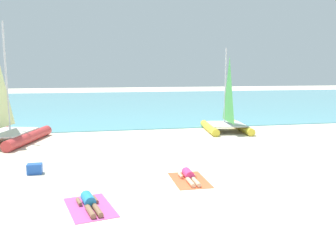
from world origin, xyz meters
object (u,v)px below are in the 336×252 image
at_px(sailboat_yellow, 226,119).
at_px(sunbather_left, 89,202).
at_px(towel_right, 190,180).
at_px(towel_left, 90,207).
at_px(sailboat_red, 3,125).
at_px(cooler_box, 35,169).
at_px(sunbather_right, 189,176).

bearing_deg(sailboat_yellow, sunbather_left, -119.38).
relative_size(sunbather_left, towel_right, 0.82).
relative_size(towel_left, towel_right, 1.00).
xyz_separation_m(sailboat_red, towel_left, (4.16, -9.78, -0.89)).
distance_m(sailboat_yellow, cooler_box, 12.14).
relative_size(sailboat_yellow, towel_right, 2.60).
distance_m(sailboat_red, sunbather_left, 10.59).
bearing_deg(sailboat_red, sunbather_left, -51.01).
bearing_deg(cooler_box, sailboat_red, 110.40).
height_order(sailboat_red, sunbather_right, sailboat_red).
bearing_deg(sunbather_right, towel_left, -149.43).
bearing_deg(sunbather_right, sailboat_red, 133.96).
distance_m(sailboat_red, towel_left, 10.67).
distance_m(sailboat_yellow, towel_right, 10.15).
relative_size(sailboat_red, sunbather_right, 3.86).
xyz_separation_m(towel_right, sunbather_right, (0.00, 0.07, 0.13)).
xyz_separation_m(sailboat_yellow, towel_right, (-4.78, -8.92, -0.73)).
relative_size(sailboat_yellow, sunbather_left, 3.16).
height_order(sunbather_right, cooler_box, cooler_box).
relative_size(sailboat_red, cooler_box, 12.06).
bearing_deg(sunbather_left, sunbather_right, 16.61).
xyz_separation_m(sailboat_yellow, sunbather_right, (-4.78, -8.85, -0.60)).
xyz_separation_m(sailboat_red, sunbather_right, (7.38, -7.96, -0.77)).
relative_size(sailboat_yellow, sunbather_right, 3.16).
relative_size(sailboat_red, towel_right, 3.17).
distance_m(sunbather_right, cooler_box, 5.42).
bearing_deg(towel_left, sunbather_right, 29.45).
bearing_deg(sunbather_right, sailboat_yellow, 62.74).
bearing_deg(towel_right, sailboat_yellow, 61.79).
xyz_separation_m(sunbather_left, sunbather_right, (3.24, 1.76, 0.00)).
xyz_separation_m(sailboat_red, sunbather_left, (4.14, -9.72, -0.77)).
height_order(sailboat_yellow, cooler_box, sailboat_yellow).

